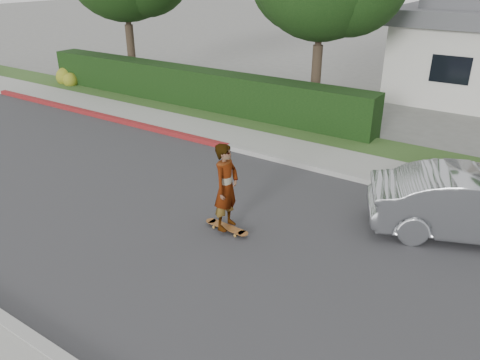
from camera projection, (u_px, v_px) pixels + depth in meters
The scene contains 11 objects.
ground at pixel (100, 190), 11.69m from camera, with size 120.00×120.00×0.00m, color slate.
road at pixel (100, 190), 11.68m from camera, with size 60.00×8.00×0.01m, color #2D2D30.
curb_far at pixel (202, 141), 14.74m from camera, with size 60.00×0.20×0.15m, color #9E9E99.
curb_red_section at pixel (96, 115), 17.28m from camera, with size 12.00×0.21×0.15m, color maroon.
sidewalk_far at pixel (219, 133), 15.42m from camera, with size 60.00×1.60×0.12m, color gray.
planting_strip at pixel (246, 121), 16.63m from camera, with size 60.00×1.60×0.10m, color #2D4C1E.
hedge at pixel (190, 87), 18.31m from camera, with size 15.00×1.00×1.50m, color black.
flowering_shrub at pixel (68, 78), 21.70m from camera, with size 1.40×1.00×0.90m.
skateboard at pixel (227, 227), 9.84m from camera, with size 1.08×0.26×0.10m.
skateboarder at pixel (226, 187), 9.45m from camera, with size 0.68×0.44×1.85m, color white.
car_silver at pixel (477, 205), 9.47m from camera, with size 1.47×4.21×1.39m, color #A5A8AC.
Camera 1 is at (8.78, -6.75, 5.13)m, focal length 35.00 mm.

